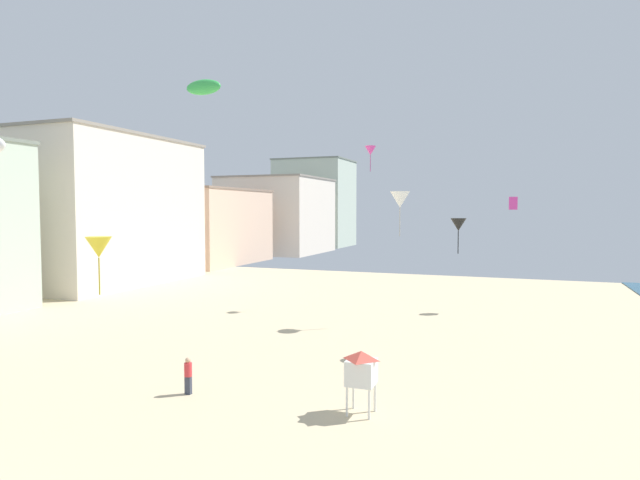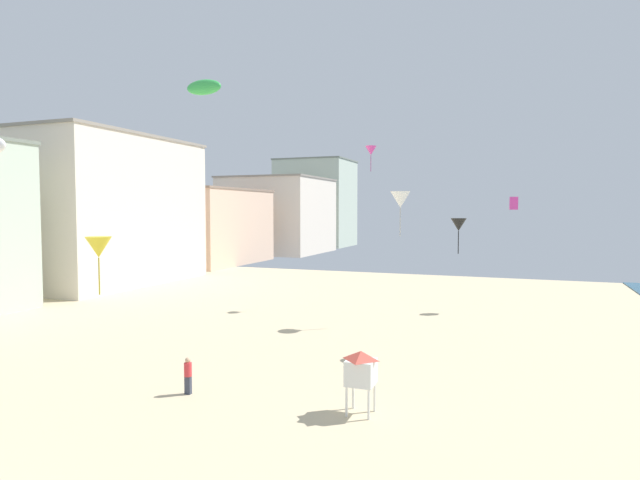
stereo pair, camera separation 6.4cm
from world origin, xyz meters
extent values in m
cube|color=silver|center=(-30.26, 39.93, 7.96)|extent=(13.12, 20.76, 15.93)
cube|color=gray|center=(-30.26, 39.93, 16.08)|extent=(13.38, 21.17, 0.30)
cube|color=beige|center=(-30.26, 62.99, 5.55)|extent=(10.58, 19.25, 11.10)
cube|color=#89715E|center=(-30.26, 62.99, 11.25)|extent=(10.79, 19.63, 0.30)
cube|color=silver|center=(-30.26, 85.82, 7.02)|extent=(17.12, 18.92, 14.04)
cube|color=gray|center=(-30.26, 85.82, 14.19)|extent=(17.46, 19.30, 0.30)
cube|color=#B7C6B2|center=(-30.26, 106.07, 9.62)|extent=(15.63, 13.79, 19.25)
cube|color=slate|center=(-30.26, 106.07, 19.40)|extent=(15.94, 14.06, 0.30)
cube|color=#383D4C|center=(-0.45, 12.62, 0.40)|extent=(0.28, 0.18, 0.80)
cylinder|color=red|center=(-0.45, 12.62, 1.10)|extent=(0.34, 0.34, 0.60)
sphere|color=tan|center=(-0.45, 12.62, 1.52)|extent=(0.24, 0.24, 0.24)
cylinder|color=white|center=(6.90, 12.64, 0.60)|extent=(0.10, 0.10, 1.20)
cylinder|color=white|center=(7.80, 12.64, 0.60)|extent=(0.10, 0.10, 1.20)
cylinder|color=white|center=(6.90, 13.54, 0.60)|extent=(0.10, 0.10, 1.20)
cylinder|color=white|center=(7.80, 13.54, 0.60)|extent=(0.10, 0.10, 1.20)
cube|color=white|center=(7.35, 13.09, 1.70)|extent=(1.10, 1.10, 1.00)
pyramid|color=#D14C3D|center=(7.35, 13.09, 2.38)|extent=(1.10, 1.10, 0.35)
cone|color=white|center=(5.27, 30.19, 8.88)|extent=(1.40, 1.40, 1.14)
cylinder|color=#A4A4A4|center=(5.27, 30.19, 7.30)|extent=(0.08, 0.08, 2.03)
cone|color=#DB3D9E|center=(1.33, 36.75, 13.17)|extent=(0.94, 0.94, 0.77)
cylinder|color=#992A6E|center=(1.33, 36.75, 12.10)|extent=(0.05, 0.05, 1.37)
cube|color=#DB3D9E|center=(12.73, 38.95, 8.70)|extent=(0.66, 0.66, 1.04)
cone|color=black|center=(9.92, 24.02, 7.31)|extent=(0.89, 0.89, 0.73)
cylinder|color=black|center=(9.92, 24.02, 6.30)|extent=(0.05, 0.05, 1.30)
ellipsoid|color=green|center=(-8.04, 25.96, 16.87)|extent=(2.78, 0.77, 1.08)
cone|color=yellow|center=(-2.99, 10.16, 6.62)|extent=(1.05, 1.05, 0.86)
cylinder|color=#A49220|center=(-2.99, 10.16, 5.43)|extent=(0.06, 0.06, 1.53)
camera|label=1|loc=(13.03, -6.90, 8.13)|focal=29.72mm
camera|label=2|loc=(13.09, -6.87, 8.13)|focal=29.72mm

